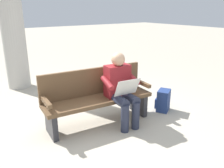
% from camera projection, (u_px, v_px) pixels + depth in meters
% --- Properties ---
extents(ground_plane, '(40.00, 40.00, 0.00)m').
position_uv_depth(ground_plane, '(99.00, 123.00, 3.87)').
color(ground_plane, '#B7AD99').
extents(bench_near, '(1.84, 0.66, 0.90)m').
position_uv_depth(bench_near, '(97.00, 96.00, 3.78)').
color(bench_near, brown).
rests_on(bench_near, ground).
extents(person_seated, '(0.60, 0.60, 1.18)m').
position_uv_depth(person_seated, '(121.00, 87.00, 3.69)').
color(person_seated, maroon).
rests_on(person_seated, ground).
extents(backpack, '(0.35, 0.33, 0.40)m').
position_uv_depth(backpack, '(163.00, 101.00, 4.29)').
color(backpack, navy).
rests_on(backpack, ground).
extents(support_pillar, '(0.52, 0.52, 3.23)m').
position_uv_depth(support_pillar, '(11.00, 18.00, 5.15)').
color(support_pillar, '#B2AFA8').
rests_on(support_pillar, ground).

